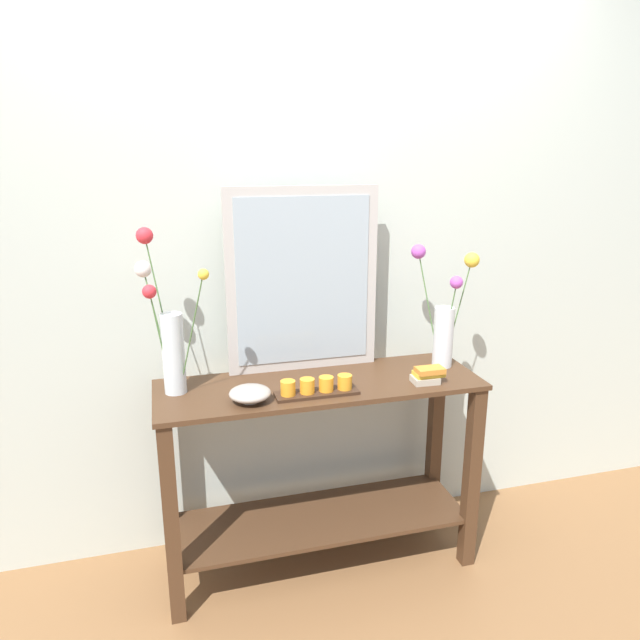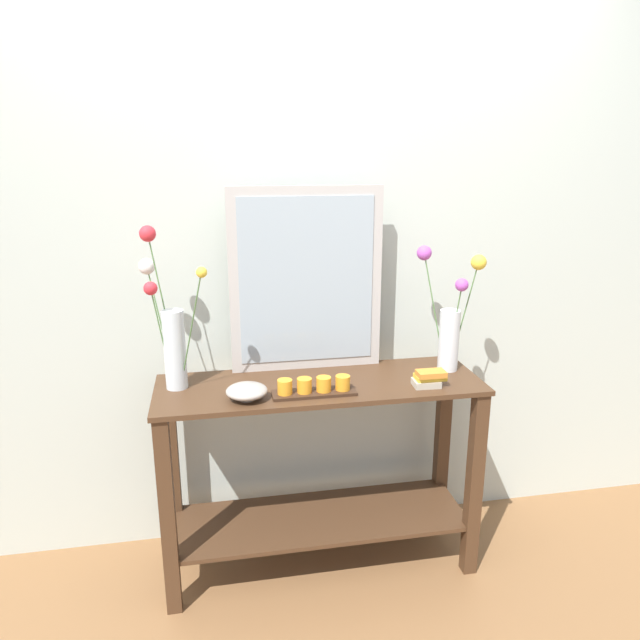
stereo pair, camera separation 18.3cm
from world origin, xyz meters
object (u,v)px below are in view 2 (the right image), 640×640
object	(u,v)px
candle_tray	(314,387)
mirror_leaning	(306,280)
tall_vase_left	(170,329)
book_stack	(429,378)
vase_right	(450,322)
console_table	(320,457)
decorative_bowl	(247,391)

from	to	relation	value
candle_tray	mirror_leaning	bearing A→B (deg)	85.95
tall_vase_left	book_stack	world-z (taller)	tall_vase_left
mirror_leaning	book_stack	world-z (taller)	mirror_leaning
tall_vase_left	book_stack	distance (m)	1.02
mirror_leaning	candle_tray	size ratio (longest dim) A/B	2.39
mirror_leaning	vase_right	bearing A→B (deg)	-12.80
tall_vase_left	candle_tray	distance (m)	0.59
console_table	book_stack	bearing A→B (deg)	-15.34
vase_right	decorative_bowl	world-z (taller)	vase_right
mirror_leaning	tall_vase_left	distance (m)	0.58
console_table	book_stack	world-z (taller)	book_stack
tall_vase_left	vase_right	world-z (taller)	tall_vase_left
tall_vase_left	vase_right	size ratio (longest dim) A/B	1.21
console_table	decorative_bowl	bearing A→B (deg)	-159.55
vase_right	candle_tray	bearing A→B (deg)	-165.05
console_table	tall_vase_left	size ratio (longest dim) A/B	2.07
vase_right	decorative_bowl	xyz separation A→B (m)	(-0.85, -0.16, -0.18)
decorative_bowl	vase_right	bearing A→B (deg)	10.54
book_stack	tall_vase_left	bearing A→B (deg)	170.04
console_table	book_stack	size ratio (longest dim) A/B	9.94
vase_right	console_table	bearing A→B (deg)	-175.06
decorative_bowl	book_stack	xyz separation A→B (m)	(0.71, -0.00, -0.00)
candle_tray	book_stack	world-z (taller)	candle_tray
console_table	candle_tray	bearing A→B (deg)	-111.33
mirror_leaning	book_stack	xyz separation A→B (m)	(0.44, -0.29, -0.35)
candle_tray	console_table	bearing A→B (deg)	68.67
console_table	decorative_bowl	distance (m)	0.48
vase_right	book_stack	world-z (taller)	vase_right
tall_vase_left	book_stack	size ratio (longest dim) A/B	4.81
console_table	tall_vase_left	bearing A→B (deg)	174.05
vase_right	candle_tray	distance (m)	0.65
console_table	book_stack	xyz separation A→B (m)	(0.41, -0.11, 0.36)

